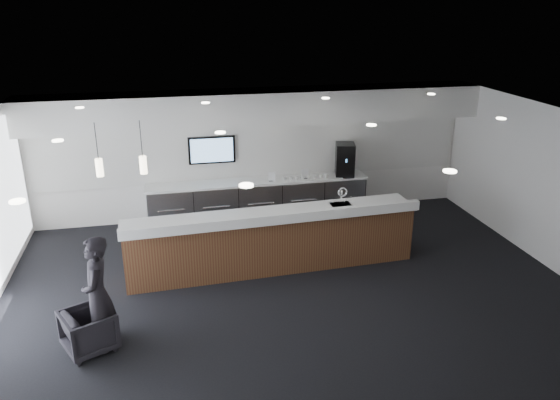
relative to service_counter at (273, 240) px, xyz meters
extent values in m
plane|color=black|center=(0.17, -1.17, -0.57)|extent=(10.00, 10.00, 0.00)
cube|color=black|center=(0.17, -1.17, 2.43)|extent=(10.00, 8.00, 0.02)
cube|color=white|center=(0.17, 2.83, 0.93)|extent=(10.00, 0.02, 3.00)
cube|color=silver|center=(0.17, 2.38, 2.08)|extent=(10.00, 0.90, 0.70)
cube|color=silver|center=(0.17, 2.80, 1.03)|extent=(9.80, 0.06, 1.40)
cube|color=gray|center=(0.17, 2.47, -0.12)|extent=(5.00, 0.60, 0.90)
cube|color=white|center=(0.17, 2.47, 0.35)|extent=(5.06, 0.66, 0.05)
cylinder|color=white|center=(-1.83, 2.15, -0.08)|extent=(0.60, 0.02, 0.02)
cylinder|color=white|center=(-0.83, 2.15, -0.08)|extent=(0.60, 0.02, 0.02)
cylinder|color=white|center=(0.17, 2.15, -0.08)|extent=(0.60, 0.02, 0.02)
cylinder|color=white|center=(1.17, 2.15, -0.08)|extent=(0.60, 0.02, 0.02)
cylinder|color=white|center=(2.17, 2.15, -0.08)|extent=(0.60, 0.02, 0.02)
cube|color=black|center=(-0.83, 2.74, 1.08)|extent=(1.05, 0.07, 0.62)
cube|color=#3076C3|center=(-0.83, 2.70, 1.08)|extent=(0.95, 0.01, 0.54)
cylinder|color=#FFEDC6|center=(-2.23, -0.37, 1.68)|extent=(0.12, 0.12, 0.30)
cylinder|color=#FFEDC6|center=(-2.93, -0.37, 1.68)|extent=(0.12, 0.12, 0.30)
cube|color=#4E291A|center=(0.00, 0.01, -0.05)|extent=(5.46, 1.01, 1.05)
cube|color=white|center=(0.00, 0.01, 0.51)|extent=(5.54, 1.09, 0.06)
cube|color=white|center=(0.02, -0.41, 0.60)|extent=(5.51, 0.38, 0.18)
cylinder|color=white|center=(1.39, 0.18, 0.68)|extent=(0.04, 0.04, 0.28)
torus|color=white|center=(1.39, 0.12, 0.82)|extent=(0.19, 0.04, 0.19)
cube|color=black|center=(2.23, 2.45, 0.75)|extent=(0.53, 0.57, 0.75)
cube|color=white|center=(2.23, 2.19, 0.39)|extent=(0.27, 0.12, 0.02)
cube|color=white|center=(0.46, 2.34, 0.48)|extent=(0.15, 0.06, 0.21)
cube|color=white|center=(1.24, 2.35, 0.49)|extent=(0.17, 0.04, 0.23)
imported|color=black|center=(-3.13, -1.97, -0.25)|extent=(0.93, 0.92, 0.64)
imported|color=black|center=(-2.95, -1.95, 0.31)|extent=(0.44, 0.65, 1.76)
imported|color=white|center=(1.75, 2.33, 0.42)|extent=(0.09, 0.09, 0.08)
imported|color=white|center=(1.61, 2.33, 0.42)|extent=(0.13, 0.13, 0.08)
imported|color=white|center=(1.47, 2.33, 0.42)|extent=(0.11, 0.11, 0.08)
imported|color=white|center=(1.33, 2.33, 0.42)|extent=(0.12, 0.12, 0.08)
imported|color=white|center=(1.19, 2.33, 0.42)|extent=(0.12, 0.12, 0.08)
imported|color=white|center=(1.05, 2.33, 0.42)|extent=(0.10, 0.10, 0.08)
imported|color=white|center=(0.91, 2.33, 0.42)|extent=(0.13, 0.13, 0.08)
imported|color=white|center=(0.77, 2.33, 0.42)|extent=(0.10, 0.10, 0.08)
camera|label=1|loc=(-1.86, -9.18, 4.30)|focal=35.00mm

